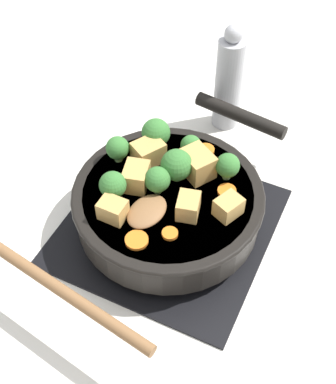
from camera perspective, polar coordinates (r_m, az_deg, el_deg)
ground_plane at (r=0.85m, az=-0.00°, el=-3.76°), size 2.40×2.40×0.00m
front_burner_grate at (r=0.84m, az=-0.00°, el=-3.26°), size 0.31×0.31×0.03m
skillet_pan at (r=0.80m, az=0.10°, el=-1.09°), size 0.39×0.29×0.06m
wooden_spoon at (r=0.71m, az=-6.97°, el=-7.03°), size 0.23×0.26×0.02m
tofu_cube_center_large at (r=0.74m, az=-5.91°, el=-1.90°), size 0.03×0.04×0.03m
tofu_cube_near_handle at (r=0.79m, az=3.13°, el=3.01°), size 0.06×0.06×0.04m
tofu_cube_east_chunk at (r=0.75m, az=6.57°, el=-1.37°), size 0.05×0.04×0.03m
tofu_cube_west_chunk at (r=0.81m, az=-2.10°, el=4.24°), size 0.06×0.05×0.04m
tofu_cube_back_piece at (r=0.74m, az=2.17°, el=-1.51°), size 0.04×0.04×0.03m
tofu_cube_front_piece at (r=0.78m, az=-3.41°, el=1.64°), size 0.05×0.04×0.03m
broccoli_floret_near_spoon at (r=0.78m, az=1.20°, el=2.79°), size 0.05×0.05×0.05m
broccoli_floret_center_top at (r=0.82m, az=2.25°, el=5.01°), size 0.03×0.03×0.04m
broccoli_floret_east_rim at (r=0.79m, az=6.37°, el=2.81°), size 0.04×0.04×0.04m
broccoli_floret_west_rim at (r=0.76m, az=-5.91°, el=0.75°), size 0.04×0.04×0.05m
broccoli_floret_north_edge at (r=0.81m, az=-5.40°, el=4.66°), size 0.04×0.04×0.04m
broccoli_floret_south_cluster at (r=0.76m, az=-1.15°, el=1.31°), size 0.04×0.04×0.05m
broccoli_floret_mid_floret at (r=0.83m, az=-1.30°, el=6.32°), size 0.04×0.04×0.05m
carrot_slice_orange_thin at (r=0.73m, az=0.20°, el=-4.45°), size 0.02×0.02×0.01m
carrot_slice_near_center at (r=0.84m, az=4.06°, el=4.50°), size 0.03×0.03×0.01m
carrot_slice_edge_slice at (r=0.78m, az=6.29°, el=0.10°), size 0.03×0.03×0.01m
carrot_slice_under_broccoli at (r=0.72m, az=-3.08°, el=-5.27°), size 0.03×0.03×0.01m
pepper_mill at (r=0.96m, az=6.49°, el=11.68°), size 0.05×0.05×0.20m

